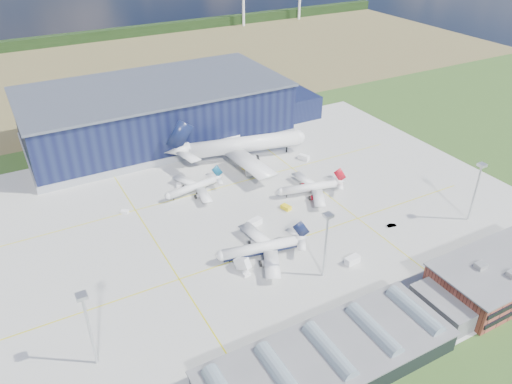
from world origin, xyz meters
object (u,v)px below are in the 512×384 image
Objects in this scene: airliner_widebody at (244,137)px; ops_building at (505,273)px; light_mast_east at (477,183)px; gse_tug_c at (246,168)px; airstair at (242,266)px; gse_tug_b at (287,244)px; car_a at (476,259)px; hangar at (161,114)px; airliner_red at (309,184)px; gse_van_c at (352,260)px; light_mast_west at (87,318)px; airliner_navy at (260,243)px; gse_cart_b at (125,212)px; gse_cart_a at (179,185)px; car_b at (392,225)px; gse_van_a at (254,223)px; airliner_regional at (192,184)px; gse_tug_a at (286,207)px; gse_van_b at (304,157)px; light_mast_center at (326,235)px.

ops_building is at bearing -63.67° from airliner_widebody.
light_mast_east is 6.46× the size of gse_tug_c.
gse_tug_b is at bearing -5.91° from airstair.
hangar is at bearing 37.55° from car_a.
airliner_red reaches higher than gse_van_c.
light_mast_west reaches higher than airliner_navy.
gse_cart_b is (-31.55, 47.08, -4.76)m from airliner_navy.
gse_van_c is (13.32, -18.22, 0.54)m from gse_tug_b.
gse_tug_c is (-33.04, 103.55, -4.01)m from ops_building.
airliner_widebody is at bearing -103.19° from airliner_navy.
hangar reaches higher than light_mast_east.
airstair reaches higher than gse_cart_a.
gse_tug_b is at bearing -100.11° from gse_cart_b.
gse_cart_b reaches higher than car_b.
gse_van_a is at bearing 28.11° from light_mast_west.
gse_van_c is (24.35, -17.54, -4.13)m from airliner_navy.
hangar is at bearing 5.69° from gse_cart_b.
ops_building is 117.29m from airliner_widebody.
light_mast_west is at bearing -149.21° from gse_tug_b.
airliner_regional reaches higher than gse_van_a.
gse_cart_a is at bearing -33.46° from gse_cart_b.
ops_building is 8.55× the size of airstair.
airliner_widebody is 12.00× the size of airstair.
airliner_navy is at bearing -154.29° from gse_tug_a.
airstair is (-59.83, -55.08, 0.59)m from gse_van_b.
light_mast_center is 6.46× the size of gse_tug_c.
car_a is (-16.91, -18.00, -14.89)m from light_mast_east.
gse_van_c is (-4.48, -83.13, -9.31)m from airliner_widebody.
gse_tug_c is (13.42, 54.86, 0.11)m from gse_tug_b.
hangar is 43.11× the size of car_b.
light_mast_center reaches higher than car_a.
gse_tug_c is (81.97, 73.55, -14.65)m from light_mast_west.
light_mast_center is at bearing 73.85° from airliner_red.
light_mast_west is at bearing -155.36° from gse_tug_c.
gse_cart_a is (-13.57, 39.30, -0.60)m from gse_van_a.
airstair is (-19.39, -4.37, 1.05)m from gse_tug_b.
airstair is at bearing -118.11° from gse_cart_b.
airliner_regional is at bearing -51.92° from gse_cart_a.
light_mast_east is at bearing 0.00° from light_mast_center.
light_mast_east is 4.05× the size of gse_van_a.
gse_cart_a is at bearing 16.72° from gse_van_c.
gse_tug_c reaches higher than car_a.
gse_van_a reaches higher than gse_van_b.
gse_van_b is at bearing -26.01° from gse_tug_c.
gse_cart_b is (-44.02, 65.08, -14.85)m from light_mast_center.
car_a is (68.94, -32.31, -1.17)m from airstair.
gse_tug_b is at bearing -121.01° from gse_tug_c.
light_mast_center reaches higher than gse_cart_b.
airliner_regional reaches higher than gse_van_c.
hangar reaches higher than airliner_navy.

